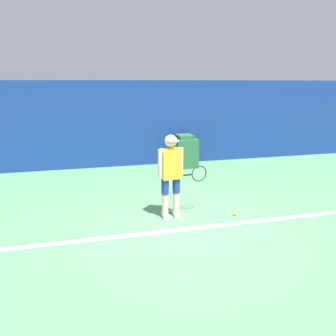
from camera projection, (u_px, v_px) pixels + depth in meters
ground_plane at (188, 232)px, 5.51m from camera, size 24.00×24.00×0.00m
back_wall at (140, 124)px, 9.68m from camera, size 24.00×0.10×2.49m
court_baseline at (186, 229)px, 5.59m from camera, size 21.60×0.10×0.01m
tennis_player at (171, 173)px, 5.92m from camera, size 0.97×0.30×1.54m
tennis_ball at (235, 214)px, 6.18m from camera, size 0.07×0.07×0.07m
covered_chair at (185, 151)px, 9.72m from camera, size 0.63×0.78×0.94m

